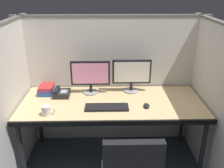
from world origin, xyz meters
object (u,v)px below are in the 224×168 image
object	(u,v)px
monitor_right	(132,74)
coffee_mug	(46,111)
book_stack	(46,89)
desk_phone	(61,93)
keyboard_main	(107,107)
monitor_left	(90,75)
computer_mouse	(147,106)
desk	(112,106)

from	to	relation	value
monitor_right	coffee_mug	size ratio (longest dim) A/B	3.41
book_stack	desk_phone	world-z (taller)	book_stack
keyboard_main	desk_phone	distance (m)	0.58
monitor_left	coffee_mug	world-z (taller)	monitor_left
computer_mouse	desk_phone	distance (m)	0.94
monitor_left	desk_phone	distance (m)	0.38
monitor_left	monitor_right	distance (m)	0.46
monitor_left	desk_phone	size ratio (longest dim) A/B	2.26
monitor_right	desk_phone	bearing A→B (deg)	-172.30
desk	desk_phone	bearing A→B (deg)	163.33
book_stack	coffee_mug	bearing A→B (deg)	-77.31
monitor_left	coffee_mug	xyz separation A→B (m)	(-0.39, -0.49, -0.17)
desk	coffee_mug	distance (m)	0.68
keyboard_main	book_stack	bearing A→B (deg)	150.99
book_stack	coffee_mug	distance (m)	0.51
keyboard_main	book_stack	xyz separation A→B (m)	(-0.68, 0.38, 0.04)
monitor_left	computer_mouse	distance (m)	0.71
coffee_mug	desk	bearing A→B (deg)	22.17
desk	book_stack	distance (m)	0.78
monitor_left	computer_mouse	bearing A→B (deg)	-31.57
monitor_left	desk_phone	world-z (taller)	monitor_left
desk	desk_phone	world-z (taller)	desk_phone
computer_mouse	desk_phone	xyz separation A→B (m)	(-0.90, 0.28, 0.02)
computer_mouse	desk_phone	bearing A→B (deg)	162.47
desk	computer_mouse	size ratio (longest dim) A/B	19.79
monitor_right	desk_phone	distance (m)	0.81
desk_phone	computer_mouse	bearing A→B (deg)	-17.53
desk	computer_mouse	world-z (taller)	computer_mouse
monitor_left	keyboard_main	distance (m)	0.46
monitor_right	computer_mouse	distance (m)	0.45
computer_mouse	coffee_mug	xyz separation A→B (m)	(-0.97, -0.14, 0.03)
monitor_left	desk	bearing A→B (deg)	-45.38
coffee_mug	desk_phone	size ratio (longest dim) A/B	0.66
monitor_left	computer_mouse	xyz separation A→B (m)	(0.58, -0.35, -0.20)
book_stack	desk_phone	size ratio (longest dim) A/B	1.19
keyboard_main	book_stack	size ratio (longest dim) A/B	1.90
monitor_left	desk_phone	xyz separation A→B (m)	(-0.32, -0.07, -0.18)
computer_mouse	coffee_mug	bearing A→B (deg)	-171.94
monitor_right	coffee_mug	bearing A→B (deg)	-148.21
monitor_left	coffee_mug	size ratio (longest dim) A/B	3.41
coffee_mug	keyboard_main	bearing A→B (deg)	12.09
monitor_right	desk_phone	xyz separation A→B (m)	(-0.78, -0.11, -0.18)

